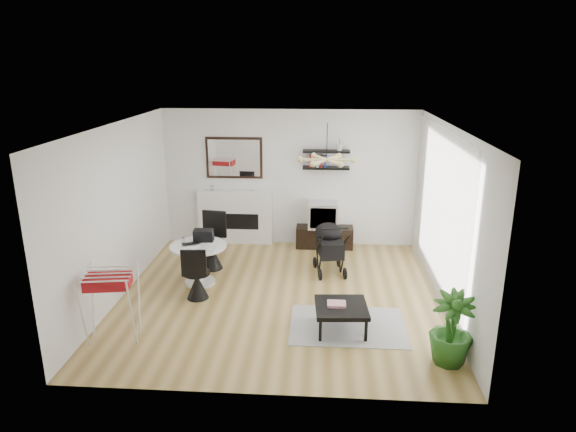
# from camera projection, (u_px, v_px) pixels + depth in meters

# --- Properties ---
(floor) EXTENTS (5.00, 5.00, 0.00)m
(floor) POSITION_uv_depth(u_px,v_px,m) (280.00, 296.00, 8.16)
(floor) COLOR olive
(floor) RESTS_ON ground
(ceiling) EXTENTS (5.00, 5.00, 0.00)m
(ceiling) POSITION_uv_depth(u_px,v_px,m) (279.00, 125.00, 7.36)
(ceiling) COLOR white
(ceiling) RESTS_ON wall_back
(wall_back) EXTENTS (5.00, 0.00, 5.00)m
(wall_back) POSITION_uv_depth(u_px,v_px,m) (290.00, 178.00, 10.14)
(wall_back) COLOR white
(wall_back) RESTS_ON floor
(wall_left) EXTENTS (0.00, 5.00, 5.00)m
(wall_left) POSITION_uv_depth(u_px,v_px,m) (118.00, 212.00, 7.92)
(wall_left) COLOR white
(wall_left) RESTS_ON floor
(wall_right) EXTENTS (0.00, 5.00, 5.00)m
(wall_right) POSITION_uv_depth(u_px,v_px,m) (447.00, 219.00, 7.60)
(wall_right) COLOR white
(wall_right) RESTS_ON floor
(sheer_curtain) EXTENTS (0.04, 3.60, 2.60)m
(sheer_curtain) POSITION_uv_depth(u_px,v_px,m) (437.00, 214.00, 7.79)
(sheer_curtain) COLOR white
(sheer_curtain) RESTS_ON wall_right
(fireplace) EXTENTS (1.50, 0.17, 2.16)m
(fireplace) POSITION_uv_depth(u_px,v_px,m) (235.00, 211.00, 10.34)
(fireplace) COLOR white
(fireplace) RESTS_ON floor
(shelf_lower) EXTENTS (0.90, 0.25, 0.04)m
(shelf_lower) POSITION_uv_depth(u_px,v_px,m) (326.00, 168.00, 9.90)
(shelf_lower) COLOR black
(shelf_lower) RESTS_ON wall_back
(shelf_upper) EXTENTS (0.90, 0.25, 0.04)m
(shelf_upper) POSITION_uv_depth(u_px,v_px,m) (326.00, 151.00, 9.81)
(shelf_upper) COLOR black
(shelf_upper) RESTS_ON wall_back
(pendant_lamp) EXTENTS (0.90, 0.90, 0.10)m
(pendant_lamp) POSITION_uv_depth(u_px,v_px,m) (327.00, 160.00, 7.77)
(pendant_lamp) COLOR tan
(pendant_lamp) RESTS_ON ceiling
(tv_console) EXTENTS (1.12, 0.39, 0.42)m
(tv_console) POSITION_uv_depth(u_px,v_px,m) (324.00, 237.00, 10.24)
(tv_console) COLOR black
(tv_console) RESTS_ON floor
(crt_tv) EXTENTS (0.58, 0.51, 0.51)m
(crt_tv) POSITION_uv_depth(u_px,v_px,m) (323.00, 215.00, 10.10)
(crt_tv) COLOR silver
(crt_tv) RESTS_ON tv_console
(dining_table) EXTENTS (0.93, 0.93, 0.68)m
(dining_table) POSITION_uv_depth(u_px,v_px,m) (199.00, 258.00, 8.50)
(dining_table) COLOR white
(dining_table) RESTS_ON floor
(laptop) EXTENTS (0.35, 0.31, 0.02)m
(laptop) POSITION_uv_depth(u_px,v_px,m) (192.00, 245.00, 8.42)
(laptop) COLOR black
(laptop) RESTS_ON dining_table
(black_bag) EXTENTS (0.34, 0.22, 0.20)m
(black_bag) POSITION_uv_depth(u_px,v_px,m) (204.00, 235.00, 8.60)
(black_bag) COLOR black
(black_bag) RESTS_ON dining_table
(newspaper) EXTENTS (0.34, 0.30, 0.01)m
(newspaper) POSITION_uv_depth(u_px,v_px,m) (207.00, 248.00, 8.29)
(newspaper) COLOR silver
(newspaper) RESTS_ON dining_table
(drinking_glass) EXTENTS (0.05, 0.05, 0.09)m
(drinking_glass) POSITION_uv_depth(u_px,v_px,m) (183.00, 240.00, 8.53)
(drinking_glass) COLOR white
(drinking_glass) RESTS_ON dining_table
(chair_far) EXTENTS (0.50, 0.52, 1.02)m
(chair_far) POSITION_uv_depth(u_px,v_px,m) (212.00, 251.00, 9.18)
(chair_far) COLOR black
(chair_far) RESTS_ON floor
(chair_near) EXTENTS (0.42, 0.43, 0.88)m
(chair_near) POSITION_uv_depth(u_px,v_px,m) (197.00, 282.00, 8.00)
(chair_near) COLOR black
(chair_near) RESTS_ON floor
(drying_rack) EXTENTS (0.74, 0.71, 0.98)m
(drying_rack) POSITION_uv_depth(u_px,v_px,m) (112.00, 305.00, 6.74)
(drying_rack) COLOR white
(drying_rack) RESTS_ON floor
(stroller) EXTENTS (0.61, 0.84, 0.97)m
(stroller) POSITION_uv_depth(u_px,v_px,m) (329.00, 249.00, 8.99)
(stroller) COLOR black
(stroller) RESTS_ON floor
(rug) EXTENTS (1.61, 1.17, 0.01)m
(rug) POSITION_uv_depth(u_px,v_px,m) (347.00, 326.00, 7.25)
(rug) COLOR #969696
(rug) RESTS_ON floor
(coffee_table) EXTENTS (0.75, 0.75, 0.36)m
(coffee_table) POSITION_uv_depth(u_px,v_px,m) (341.00, 308.00, 7.05)
(coffee_table) COLOR black
(coffee_table) RESTS_ON rug
(magazines) EXTENTS (0.25, 0.20, 0.04)m
(magazines) POSITION_uv_depth(u_px,v_px,m) (336.00, 304.00, 7.04)
(magazines) COLOR #BE2F41
(magazines) RESTS_ON coffee_table
(potted_plant) EXTENTS (0.61, 0.61, 0.93)m
(potted_plant) POSITION_uv_depth(u_px,v_px,m) (451.00, 329.00, 6.25)
(potted_plant) COLOR #255D1A
(potted_plant) RESTS_ON floor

